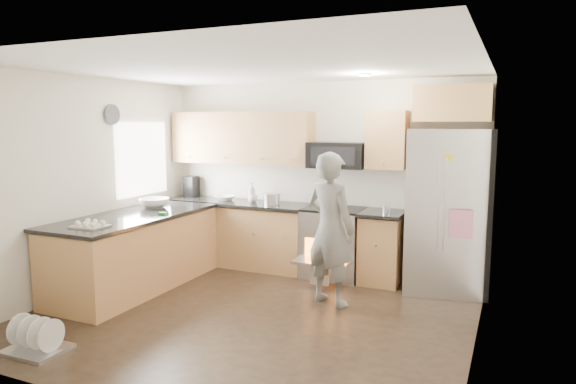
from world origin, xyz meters
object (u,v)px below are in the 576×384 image
at_px(stove_range, 334,227).
at_px(refrigerator, 446,211).
at_px(person, 330,229).
at_px(dish_rack, 37,342).

distance_m(stove_range, refrigerator, 1.45).
height_order(refrigerator, person, refrigerator).
bearing_deg(refrigerator, dish_rack, -143.74).
height_order(stove_range, person, stove_range).
bearing_deg(dish_rack, refrigerator, 46.26).
bearing_deg(person, stove_range, -53.59).
bearing_deg(dish_rack, person, 48.41).
bearing_deg(stove_range, dish_rack, -117.62).
relative_size(refrigerator, person, 1.14).
relative_size(stove_range, person, 1.03).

